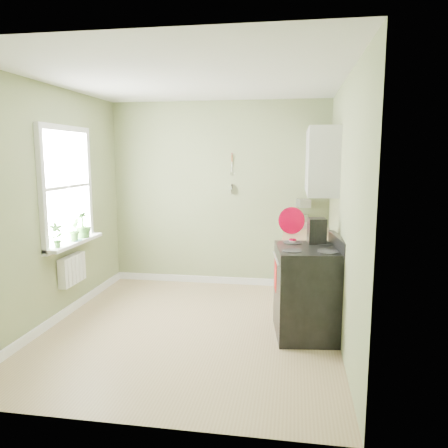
# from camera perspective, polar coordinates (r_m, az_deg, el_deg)

# --- Properties ---
(floor) EXTENTS (3.20, 3.60, 0.02)m
(floor) POSITION_cam_1_polar(r_m,az_deg,el_deg) (5.05, -4.28, -13.56)
(floor) COLOR #A2845A
(floor) RESTS_ON ground
(ceiling) EXTENTS (3.20, 3.60, 0.02)m
(ceiling) POSITION_cam_1_polar(r_m,az_deg,el_deg) (4.73, -4.68, 18.52)
(ceiling) COLOR white
(ceiling) RESTS_ON wall_back
(wall_back) EXTENTS (3.20, 0.02, 2.70)m
(wall_back) POSITION_cam_1_polar(r_m,az_deg,el_deg) (6.47, -0.70, 3.88)
(wall_back) COLOR gray
(wall_back) RESTS_ON floor
(wall_left) EXTENTS (0.02, 3.60, 2.70)m
(wall_left) POSITION_cam_1_polar(r_m,az_deg,el_deg) (5.31, -21.61, 2.15)
(wall_left) COLOR gray
(wall_left) RESTS_ON floor
(wall_right) EXTENTS (0.02, 3.60, 2.70)m
(wall_right) POSITION_cam_1_polar(r_m,az_deg,el_deg) (4.60, 15.43, 1.50)
(wall_right) COLOR gray
(wall_right) RESTS_ON floor
(base_cabinets) EXTENTS (0.60, 1.60, 0.87)m
(base_cabinets) POSITION_cam_1_polar(r_m,az_deg,el_deg) (5.73, 10.88, -6.24)
(base_cabinets) COLOR silver
(base_cabinets) RESTS_ON floor
(countertop) EXTENTS (0.64, 1.60, 0.04)m
(countertop) POSITION_cam_1_polar(r_m,az_deg,el_deg) (5.63, 10.92, -1.76)
(countertop) COLOR tan
(countertop) RESTS_ON base_cabinets
(upper_cabinets) EXTENTS (0.35, 1.40, 0.80)m
(upper_cabinets) POSITION_cam_1_polar(r_m,az_deg,el_deg) (5.64, 12.56, 8.02)
(upper_cabinets) COLOR silver
(upper_cabinets) RESTS_ON wall_right
(window) EXTENTS (0.06, 1.14, 1.44)m
(window) POSITION_cam_1_polar(r_m,az_deg,el_deg) (5.54, -19.91, 4.58)
(window) COLOR white
(window) RESTS_ON wall_left
(window_sill) EXTENTS (0.18, 1.14, 0.04)m
(window_sill) POSITION_cam_1_polar(r_m,az_deg,el_deg) (5.59, -18.89, -2.27)
(window_sill) COLOR white
(window_sill) RESTS_ON wall_left
(radiator) EXTENTS (0.12, 0.50, 0.35)m
(radiator) POSITION_cam_1_polar(r_m,az_deg,el_deg) (5.63, -19.23, -5.64)
(radiator) COLOR white
(radiator) RESTS_ON wall_left
(wall_utensils) EXTENTS (0.02, 0.14, 0.58)m
(wall_utensils) POSITION_cam_1_polar(r_m,az_deg,el_deg) (6.39, 1.03, 5.75)
(wall_utensils) COLOR tan
(wall_utensils) RESTS_ON wall_back
(stove) EXTENTS (0.78, 0.86, 1.09)m
(stove) POSITION_cam_1_polar(r_m,az_deg,el_deg) (4.81, 10.95, -8.56)
(stove) COLOR black
(stove) RESTS_ON floor
(stand_mixer) EXTENTS (0.29, 0.40, 0.44)m
(stand_mixer) POSITION_cam_1_polar(r_m,az_deg,el_deg) (6.33, 10.20, 1.34)
(stand_mixer) COLOR #B2B2B7
(stand_mixer) RESTS_ON countertop
(kettle) EXTENTS (0.19, 0.11, 0.19)m
(kettle) POSITION_cam_1_polar(r_m,az_deg,el_deg) (6.31, 8.58, 0.50)
(kettle) COLOR silver
(kettle) RESTS_ON countertop
(coffee_maker) EXTENTS (0.21, 0.23, 0.33)m
(coffee_maker) POSITION_cam_1_polar(r_m,az_deg,el_deg) (4.92, 11.98, -1.26)
(coffee_maker) COLOR black
(coffee_maker) RESTS_ON countertop
(red_tray) EXTENTS (0.35, 0.16, 0.35)m
(red_tray) POSITION_cam_1_polar(r_m,az_deg,el_deg) (5.73, 8.83, 0.46)
(red_tray) COLOR #AF0024
(red_tray) RESTS_ON countertop
(jar) EXTENTS (0.08, 0.08, 0.09)m
(jar) POSITION_cam_1_polar(r_m,az_deg,el_deg) (4.93, 8.96, -2.46)
(jar) COLOR beige
(jar) RESTS_ON countertop
(plant_a) EXTENTS (0.18, 0.18, 0.29)m
(plant_a) POSITION_cam_1_polar(r_m,az_deg,el_deg) (5.20, -21.05, -1.36)
(plant_a) COLOR #3A6D28
(plant_a) RESTS_ON window_sill
(plant_b) EXTENTS (0.17, 0.18, 0.27)m
(plant_b) POSITION_cam_1_polar(r_m,az_deg,el_deg) (5.54, -18.99, -0.72)
(plant_b) COLOR #3A6D28
(plant_b) RESTS_ON window_sill
(plant_c) EXTENTS (0.23, 0.23, 0.33)m
(plant_c) POSITION_cam_1_polar(r_m,az_deg,el_deg) (5.74, -17.92, -0.06)
(plant_c) COLOR #3A6D28
(plant_c) RESTS_ON window_sill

